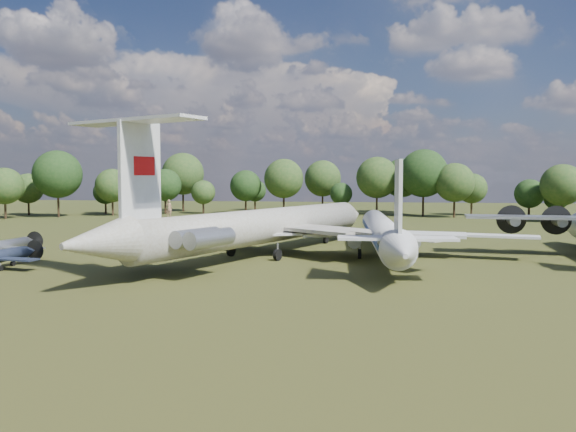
% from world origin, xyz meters
% --- Properties ---
extents(ground, '(300.00, 300.00, 0.00)m').
position_xyz_m(ground, '(0.00, 0.00, 0.00)').
color(ground, '#243712').
rests_on(ground, ground).
extents(il62_airliner, '(64.39, 71.16, 5.69)m').
position_xyz_m(il62_airliner, '(2.91, 2.75, 2.84)').
color(il62_airliner, beige).
rests_on(il62_airliner, ground).
extents(tu104_jet, '(37.49, 48.48, 4.66)m').
position_xyz_m(tu104_jet, '(16.93, 3.43, 2.33)').
color(tu104_jet, '#BCBCBC').
rests_on(tu104_jet, ground).
extents(small_prop_northwest, '(11.43, 14.87, 2.06)m').
position_xyz_m(small_prop_northwest, '(-27.37, -3.48, 1.03)').
color(small_prop_northwest, '#9A9DA2').
rests_on(small_prop_northwest, ground).
extents(person_on_il62, '(0.65, 0.47, 1.66)m').
position_xyz_m(person_on_il62, '(-3.58, -11.80, 6.52)').
color(person_on_il62, '#9C754F').
rests_on(person_on_il62, il62_airliner).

